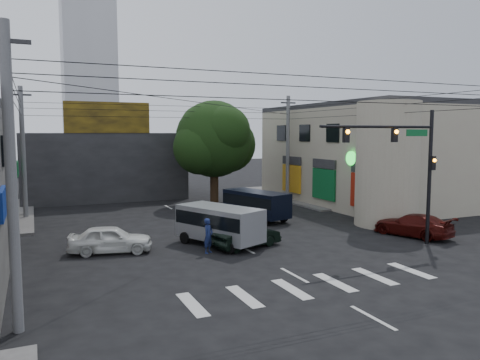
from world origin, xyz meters
TOP-DOWN VIEW (x-y plane):
  - ground at (0.00, 0.00)m, footprint 160.00×160.00m
  - sidewalk_far_right at (18.00, 18.00)m, footprint 16.00×16.00m
  - building_right at (18.00, 13.00)m, footprint 14.00×18.00m
  - corner_column at (11.00, 4.00)m, footprint 4.00×4.00m
  - building_far at (-4.00, 26.00)m, footprint 14.00×10.00m
  - billboard at (-4.00, 21.10)m, footprint 7.00×0.30m
  - tower_distant at (0.00, 70.00)m, footprint 9.00×9.00m
  - street_tree at (4.00, 17.00)m, footprint 6.40×6.40m
  - traffic_gantry at (7.82, -1.00)m, footprint 7.10×0.35m
  - utility_pole_near_left at (-10.50, -4.50)m, footprint 0.32×0.32m
  - utility_pole_far_left at (-10.50, 16.00)m, footprint 0.32×0.32m
  - utility_pole_far_right at (10.50, 16.00)m, footprint 0.32×0.32m
  - dark_sedan at (0.17, 2.18)m, footprint 3.27×4.49m
  - white_compact at (-6.50, 4.00)m, footprint 3.37×4.77m
  - maroon_sedan at (10.15, 0.73)m, footprint 4.41×5.61m
  - silver_minivan at (-0.92, 3.26)m, footprint 6.34×5.63m
  - navy_van at (4.04, 8.98)m, footprint 6.04×4.61m
  - traffic_officer at (-2.04, 1.96)m, footprint 1.05×1.04m

SIDE VIEW (x-z plane):
  - ground at x=0.00m, z-range 0.00..0.00m
  - sidewalk_far_right at x=18.00m, z-range 0.00..0.15m
  - dark_sedan at x=0.17m, z-range 0.00..1.26m
  - maroon_sedan at x=10.15m, z-range 0.00..1.33m
  - white_compact at x=-6.50m, z-range 0.00..1.39m
  - traffic_officer at x=-2.04m, z-range 0.00..1.76m
  - navy_van at x=4.04m, z-range 0.00..2.00m
  - silver_minivan at x=-0.92m, z-range 0.00..2.08m
  - building_far at x=-4.00m, z-range 0.00..6.00m
  - building_right at x=18.00m, z-range 0.00..8.00m
  - corner_column at x=11.00m, z-range 0.00..8.00m
  - utility_pole_near_left at x=-10.50m, z-range 0.00..9.20m
  - utility_pole_far_left at x=-10.50m, z-range 0.00..9.20m
  - utility_pole_far_right at x=10.50m, z-range 0.00..9.20m
  - traffic_gantry at x=7.82m, z-range 1.23..8.43m
  - street_tree at x=4.00m, z-range 1.12..9.82m
  - billboard at x=-4.00m, z-range 6.00..8.60m
  - tower_distant at x=0.00m, z-range 0.00..44.00m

